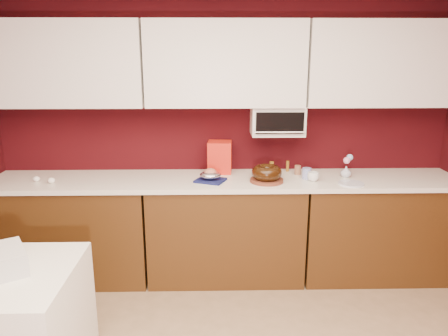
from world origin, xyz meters
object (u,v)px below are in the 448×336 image
bundt_cake (267,173)px  foil_ham_nest (210,175)px  toaster_oven (277,120)px  blue_jar (307,173)px  coffee_mug (313,176)px  pandoro_box (220,157)px  flower_vase (346,171)px

bundt_cake → foil_ham_nest: (-0.47, 0.03, -0.03)m
toaster_oven → blue_jar: size_ratio=4.90×
toaster_oven → coffee_mug: (0.28, -0.25, -0.43)m
toaster_oven → bundt_cake: toaster_oven is taller
foil_ham_nest → pandoro_box: 0.31m
toaster_oven → blue_jar: (0.24, -0.18, -0.43)m
pandoro_box → coffee_mug: 0.84m
bundt_cake → blue_jar: bundt_cake is taller
toaster_oven → pandoro_box: bearing=175.4°
toaster_oven → bundt_cake: size_ratio=1.81×
toaster_oven → flower_vase: 0.74m
coffee_mug → flower_vase: flower_vase is taller
foil_ham_nest → pandoro_box: bearing=73.9°
flower_vase → foil_ham_nest: bearing=-174.9°
bundt_cake → foil_ham_nest: 0.47m
bundt_cake → blue_jar: 0.37m
pandoro_box → coffee_mug: size_ratio=3.08×
bundt_cake → foil_ham_nest: size_ratio=1.38×
blue_jar → pandoro_box: bearing=163.6°
pandoro_box → blue_jar: pandoro_box is taller
blue_jar → flower_vase: 0.35m
foil_ham_nest → coffee_mug: bearing=-0.5°
pandoro_box → foil_ham_nest: bearing=-102.0°
foil_ham_nest → blue_jar: 0.82m
bundt_cake → coffee_mug: bearing=2.7°
bundt_cake → pandoro_box: size_ratio=0.88×
bundt_cake → flower_vase: 0.71m
foil_ham_nest → blue_jar: size_ratio=1.96×
bundt_cake → coffee_mug: (0.39, 0.02, -0.03)m
foil_ham_nest → flower_vase: flower_vase is taller
toaster_oven → coffee_mug: size_ratio=4.91×
toaster_oven → foil_ham_nest: size_ratio=2.50×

